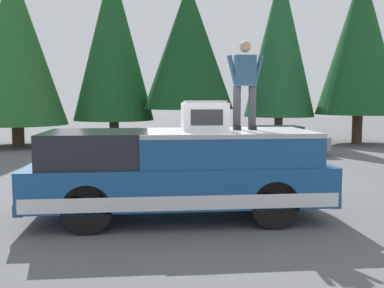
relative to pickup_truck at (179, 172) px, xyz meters
name	(u,v)px	position (x,y,z in m)	size (l,w,h in m)	color
ground_plane	(211,211)	(0.46, -0.68, -0.87)	(90.00, 90.00, 0.00)	#565659
pickup_truck	(179,172)	(0.00, 0.00, 0.00)	(2.01, 5.54, 1.65)	navy
compressor_unit	(205,116)	(0.03, -0.48, 1.05)	(0.65, 0.84, 0.56)	white
person_on_truck_bed	(245,83)	(0.19, -1.28, 1.68)	(0.29, 0.72, 1.69)	#333338
parked_car_grey	(274,141)	(9.12, -4.44, -0.29)	(1.64, 4.10, 1.16)	gray
conifer_far_left	(360,42)	(13.34, -9.92, 4.16)	(4.15, 4.15, 8.64)	#4C3826
conifer_left	(280,42)	(14.78, -6.30, 4.25)	(3.64, 3.64, 8.96)	#4C3826
conifer_center_left	(188,46)	(13.76, -1.46, 3.89)	(4.37, 4.37, 7.82)	#4C3826
conifer_center_right	(113,42)	(15.06, 2.23, 4.19)	(4.06, 4.06, 9.00)	#4C3826
conifer_right	(15,47)	(13.73, 6.64, 3.78)	(4.66, 4.66, 8.30)	#4C3826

